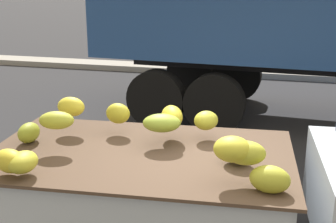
% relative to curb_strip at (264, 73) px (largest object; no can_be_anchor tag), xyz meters
% --- Properties ---
extents(curb_strip, '(80.00, 0.80, 0.16)m').
position_rel_curb_strip_xyz_m(curb_strip, '(0.00, 0.00, 0.00)').
color(curb_strip, gray).
rests_on(curb_strip, ground).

